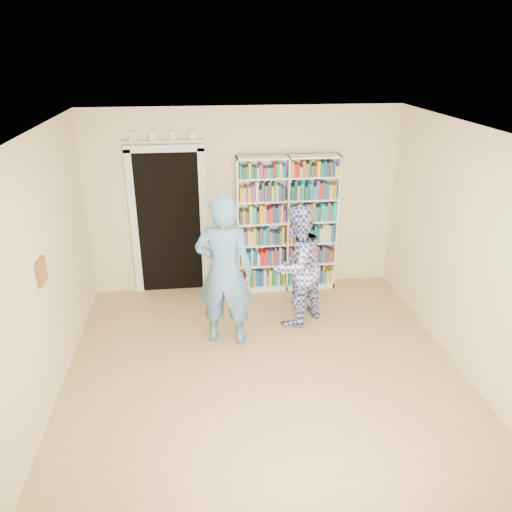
{
  "coord_description": "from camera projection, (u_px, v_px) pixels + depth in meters",
  "views": [
    {
      "loc": [
        -0.66,
        -4.48,
        3.46
      ],
      "look_at": [
        -0.02,
        0.9,
        1.16
      ],
      "focal_mm": 35.0,
      "sensor_mm": 36.0,
      "label": 1
    }
  ],
  "objects": [
    {
      "name": "man_plaid",
      "position": [
        296.0,
        266.0,
        6.46
      ],
      "size": [
        1.0,
        0.97,
        1.63
      ],
      "primitive_type": "imported",
      "rotation": [
        0.0,
        0.0,
        3.8
      ],
      "color": "#303694",
      "rests_on": "floor"
    },
    {
      "name": "doorway",
      "position": [
        169.0,
        216.0,
        7.2
      ],
      "size": [
        1.1,
        0.08,
        2.43
      ],
      "color": "black",
      "rests_on": "floor"
    },
    {
      "name": "wall_right",
      "position": [
        480.0,
        262.0,
        5.24
      ],
      "size": [
        0.0,
        5.0,
        5.0
      ],
      "primitive_type": "plane",
      "rotation": [
        1.57,
        0.0,
        -1.57
      ],
      "color": "beige",
      "rests_on": "floor"
    },
    {
      "name": "wall_back",
      "position": [
        244.0,
        201.0,
        7.28
      ],
      "size": [
        4.5,
        0.0,
        4.5
      ],
      "primitive_type": "plane",
      "rotation": [
        1.57,
        0.0,
        0.0
      ],
      "color": "beige",
      "rests_on": "floor"
    },
    {
      "name": "bookshelf",
      "position": [
        287.0,
        224.0,
        7.33
      ],
      "size": [
        1.48,
        0.28,
        2.03
      ],
      "rotation": [
        0.0,
        0.0,
        0.23
      ],
      "color": "white",
      "rests_on": "floor"
    },
    {
      "name": "floor",
      "position": [
        267.0,
        384.0,
        5.52
      ],
      "size": [
        5.0,
        5.0,
        0.0
      ],
      "primitive_type": "plane",
      "color": "#AB8052",
      "rests_on": "ground"
    },
    {
      "name": "ceiling",
      "position": [
        270.0,
        137.0,
        4.46
      ],
      "size": [
        5.0,
        5.0,
        0.0
      ],
      "primitive_type": "plane",
      "rotation": [
        3.14,
        0.0,
        0.0
      ],
      "color": "white",
      "rests_on": "wall_back"
    },
    {
      "name": "wall_art",
      "position": [
        42.0,
        271.0,
        4.91
      ],
      "size": [
        0.03,
        0.25,
        0.25
      ],
      "primitive_type": "cube",
      "color": "brown",
      "rests_on": "wall_left"
    },
    {
      "name": "paper_sheet",
      "position": [
        307.0,
        264.0,
        6.29
      ],
      "size": [
        0.17,
        0.09,
        0.27
      ],
      "primitive_type": "cube",
      "rotation": [
        0.0,
        0.0,
        0.46
      ],
      "color": "white",
      "rests_on": "man_plaid"
    },
    {
      "name": "man_blue",
      "position": [
        224.0,
        272.0,
        5.96
      ],
      "size": [
        0.78,
        0.6,
        1.91
      ],
      "primitive_type": "imported",
      "rotation": [
        0.0,
        0.0,
        2.92
      ],
      "color": "#4E80AD",
      "rests_on": "floor"
    },
    {
      "name": "wall_left",
      "position": [
        35.0,
        285.0,
        4.75
      ],
      "size": [
        0.0,
        5.0,
        5.0
      ],
      "primitive_type": "plane",
      "rotation": [
        1.57,
        0.0,
        1.57
      ],
      "color": "beige",
      "rests_on": "floor"
    }
  ]
}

